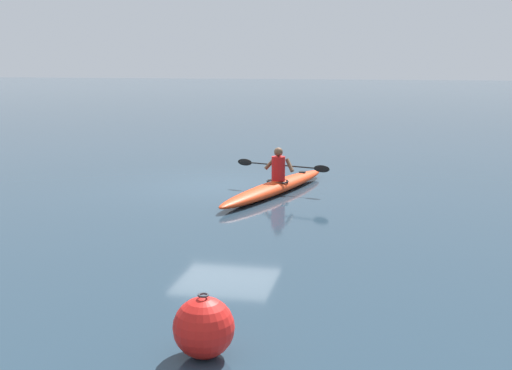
{
  "coord_description": "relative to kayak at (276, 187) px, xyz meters",
  "views": [
    {
      "loc": [
        -3.95,
        15.84,
        3.2
      ],
      "look_at": [
        -1.92,
        5.7,
        1.19
      ],
      "focal_mm": 46.49,
      "sensor_mm": 36.0,
      "label": 1
    }
  ],
  "objects": [
    {
      "name": "ground_plane",
      "position": [
        1.38,
        -0.62,
        -0.15
      ],
      "size": [
        160.0,
        160.0,
        0.0
      ],
      "primitive_type": "plane",
      "color": "#233847"
    },
    {
      "name": "kayak",
      "position": [
        0.0,
        0.0,
        0.0
      ],
      "size": [
        2.06,
        5.01,
        0.29
      ],
      "color": "red",
      "rests_on": "ground"
    },
    {
      "name": "kayaker",
      "position": [
        -0.05,
        -0.16,
        0.49
      ],
      "size": [
        2.36,
        0.77,
        0.79
      ],
      "color": "red",
      "rests_on": "kayak"
    },
    {
      "name": "mooring_buoy_channel_marker",
      "position": [
        -0.71,
        8.77,
        0.19
      ],
      "size": [
        0.67,
        0.67,
        0.71
      ],
      "color": "red",
      "rests_on": "ground"
    }
  ]
}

